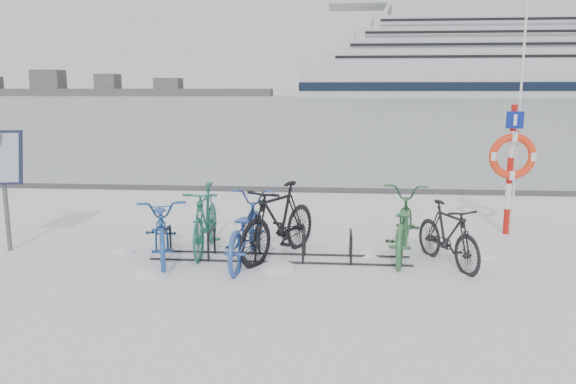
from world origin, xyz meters
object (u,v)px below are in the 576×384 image
object	(u,v)px
lifebuoy_station	(512,157)
bike_rack	(280,248)
cruise_ferry	(495,62)
info_board	(1,165)

from	to	relation	value
lifebuoy_station	bike_rack	bearing A→B (deg)	-154.99
bike_rack	cruise_ferry	xyz separation A→B (m)	(55.11, 196.17, 12.00)
info_board	lifebuoy_station	size ratio (longest dim) A/B	0.46
lifebuoy_station	info_board	bearing A→B (deg)	-168.24
bike_rack	lifebuoy_station	distance (m)	4.52
info_board	cruise_ferry	world-z (taller)	cruise_ferry
bike_rack	info_board	size ratio (longest dim) A/B	2.05
info_board	cruise_ferry	bearing A→B (deg)	62.33
info_board	lifebuoy_station	xyz separation A→B (m)	(8.40, 1.75, 0.01)
cruise_ferry	bike_rack	bearing A→B (deg)	-105.69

